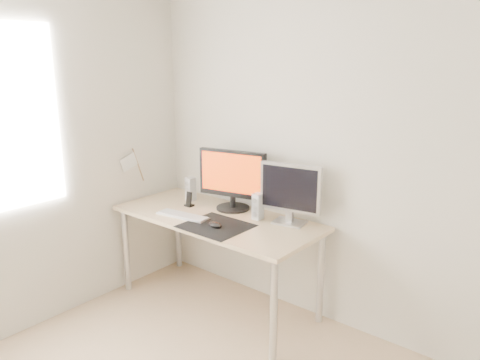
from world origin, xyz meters
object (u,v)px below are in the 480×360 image
Objects in this scene: main_monitor at (232,178)px; speaker_right at (258,206)px; speaker_left at (191,189)px; phone_dock at (189,202)px; second_monitor at (290,191)px; keyboard at (183,215)px; desk at (216,226)px; mouse at (215,225)px.

main_monitor is 0.33m from speaker_right.
phone_dock is at bearing -49.53° from speaker_left.
second_monitor is 2.31× the size of speaker_left.
desk is at bearing 42.09° from keyboard.
mouse is 0.69m from speaker_left.
phone_dock is (-0.49, 0.23, 0.01)m from mouse.
second_monitor is 3.82× the size of phone_dock.
speaker_left is 0.45× the size of keyboard.
second_monitor reaches higher than desk.
mouse is at bearing -49.54° from desk.
speaker_right is 0.62m from phone_dock.
second_monitor is 0.95m from speaker_left.
speaker_left is at bearing 149.54° from mouse.
speaker_left reaches higher than mouse.
mouse is 0.07× the size of desk.
second_monitor reaches higher than speaker_left.
speaker_left is 1.00× the size of speaker_right.
phone_dock is (0.10, -0.12, -0.06)m from speaker_left.
keyboard is at bearing -115.80° from main_monitor.
keyboard is at bearing -137.91° from desk.
keyboard is at bearing 175.97° from mouse.
main_monitor is 2.80× the size of speaker_left.
main_monitor is 0.52m from second_monitor.
speaker_right is 0.57m from keyboard.
second_monitor is at bearing 11.86° from phone_dock.
main_monitor is 1.27× the size of keyboard.
second_monitor is 0.28m from speaker_right.
main_monitor is (-0.01, 0.20, 0.33)m from desk.
desk is 8.20× the size of speaker_left.
speaker_left is at bearing 160.01° from desk.
speaker_right is at bearing -0.99° from speaker_left.
speaker_right reaches higher than phone_dock.
keyboard reaches higher than desk.
desk is (-0.16, 0.19, -0.10)m from mouse.
second_monitor is at bearing 16.82° from speaker_right.
main_monitor reaches higher than phone_dock.
keyboard is at bearing -146.31° from speaker_right.
keyboard is (-0.19, -0.17, 0.09)m from desk.
speaker_left is 1.66× the size of phone_dock.
speaker_right is at bearing -163.18° from second_monitor.
speaker_right is at bearing 70.82° from mouse.
mouse is at bearing -130.63° from second_monitor.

